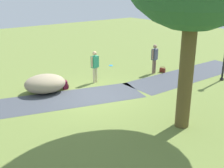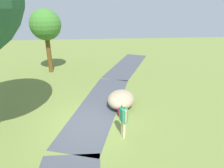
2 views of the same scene
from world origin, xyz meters
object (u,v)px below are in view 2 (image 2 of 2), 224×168
Objects in this scene: man_near_boulder at (124,118)px; young_tree_near_path at (46,25)px; backpack_by_boulder at (121,112)px; lawn_boulder at (121,99)px.

young_tree_near_path is at bearing 27.55° from man_near_boulder.
backpack_by_boulder is at bearing -3.97° from man_near_boulder.
young_tree_near_path is 9.51m from backpack_by_boulder.
lawn_boulder is (-6.43, -4.99, -3.29)m from young_tree_near_path.
lawn_boulder is at bearing -8.57° from backpack_by_boulder.
young_tree_near_path is at bearing 37.81° from lawn_boulder.
man_near_boulder reaches higher than lawn_boulder.
man_near_boulder is 4.05× the size of backpack_by_boulder.
man_near_boulder reaches higher than backpack_by_boulder.
young_tree_near_path is 10.59m from man_near_boulder.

